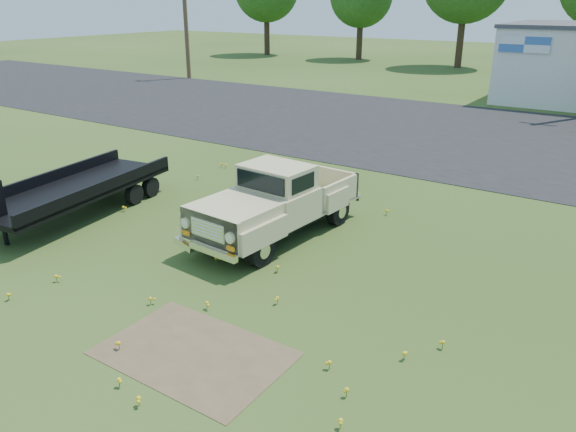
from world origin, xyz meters
name	(u,v)px	position (x,y,z in m)	size (l,w,h in m)	color
ground	(237,263)	(0.00, 0.00, 0.00)	(140.00, 140.00, 0.00)	#2B4315
asphalt_lot	(458,134)	(0.00, 15.00, 0.00)	(90.00, 14.00, 0.02)	black
dirt_patch_a	(194,353)	(1.50, -3.00, 0.00)	(3.00, 2.00, 0.01)	brown
dirt_patch_b	(259,201)	(-2.00, 3.50, 0.00)	(2.20, 1.60, 0.01)	brown
utility_pole_west	(185,11)	(-22.00, 22.00, 4.60)	(1.60, 0.30, 9.00)	#4B3223
vintage_pickup_truck	(277,201)	(-0.16, 1.76, 0.89)	(1.92, 4.93, 1.79)	tan
flatbed_trailer	(75,185)	(-5.43, 0.01, 0.81)	(1.98, 5.94, 1.62)	black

